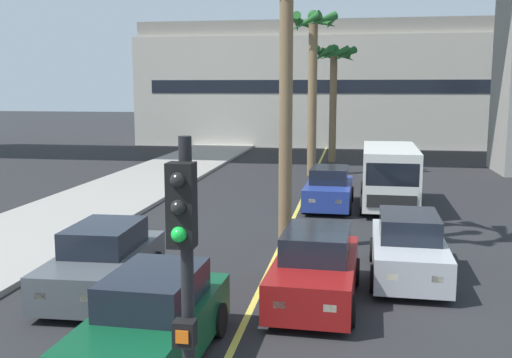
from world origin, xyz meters
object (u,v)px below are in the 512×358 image
(car_queue_second, at_px, (316,269))
(car_queue_fourth, at_px, (329,189))
(palm_tree_far_median, at_px, (334,71))
(palm_tree_near_median, at_px, (313,57))
(car_queue_third, at_px, (408,248))
(delivery_van, at_px, (389,175))
(car_queue_fifth, at_px, (153,322))
(traffic_light_median_near, at_px, (186,299))
(car_queue_front, at_px, (104,262))

(car_queue_second, height_order, car_queue_fourth, same)
(car_queue_second, distance_m, palm_tree_far_median, 25.20)
(car_queue_fourth, relative_size, palm_tree_near_median, 0.49)
(car_queue_third, bearing_deg, car_queue_second, -136.56)
(car_queue_third, bearing_deg, delivery_van, 89.94)
(delivery_van, distance_m, palm_tree_far_median, 14.93)
(car_queue_second, xyz_separation_m, car_queue_fourth, (-0.15, 10.38, 0.00))
(car_queue_third, distance_m, car_queue_fifth, 7.18)
(traffic_light_median_near, bearing_deg, car_queue_front, 119.10)
(traffic_light_median_near, bearing_deg, car_queue_fourth, 88.10)
(palm_tree_near_median, bearing_deg, palm_tree_far_median, 81.89)
(car_queue_fifth, relative_size, delivery_van, 0.78)
(car_queue_front, height_order, traffic_light_median_near, traffic_light_median_near)
(delivery_van, bearing_deg, traffic_light_median_near, -99.03)
(car_queue_third, distance_m, delivery_van, 8.67)
(car_queue_fifth, bearing_deg, delivery_van, 71.67)
(palm_tree_near_median, bearing_deg, traffic_light_median_near, -88.54)
(car_queue_third, xyz_separation_m, palm_tree_far_median, (-2.70, 22.68, 4.92))
(car_queue_fourth, distance_m, palm_tree_near_median, 10.07)
(car_queue_fourth, distance_m, traffic_light_median_near, 18.01)
(delivery_van, bearing_deg, car_queue_third, -90.06)
(car_queue_front, relative_size, car_queue_fifth, 1.00)
(car_queue_fifth, height_order, delivery_van, delivery_van)
(car_queue_fourth, height_order, traffic_light_median_near, traffic_light_median_near)
(car_queue_fifth, distance_m, palm_tree_far_median, 28.62)
(car_queue_fourth, xyz_separation_m, traffic_light_median_near, (-0.59, -17.89, 1.99))
(car_queue_front, xyz_separation_m, car_queue_second, (4.77, 0.26, 0.00))
(car_queue_second, xyz_separation_m, car_queue_fifth, (-2.52, -3.42, 0.00))
(car_queue_fourth, relative_size, delivery_van, 0.78)
(car_queue_fourth, bearing_deg, car_queue_second, -89.19)
(car_queue_fourth, bearing_deg, palm_tree_far_median, 91.64)
(delivery_van, height_order, traffic_light_median_near, traffic_light_median_near)
(car_queue_third, xyz_separation_m, delivery_van, (0.01, 8.65, 0.57))
(car_queue_fifth, bearing_deg, traffic_light_median_near, -66.46)
(car_queue_front, distance_m, car_queue_fifth, 3.88)
(car_queue_front, bearing_deg, car_queue_fifth, -54.52)
(car_queue_second, relative_size, car_queue_fourth, 1.00)
(palm_tree_far_median, bearing_deg, car_queue_third, -83.21)
(car_queue_third, relative_size, palm_tree_near_median, 0.48)
(palm_tree_near_median, bearing_deg, car_queue_second, -85.71)
(car_queue_front, bearing_deg, car_queue_third, 18.32)
(car_queue_second, bearing_deg, palm_tree_far_median, 91.29)
(car_queue_fourth, distance_m, car_queue_fifth, 14.00)
(traffic_light_median_near, bearing_deg, car_queue_fifth, 113.54)
(palm_tree_near_median, bearing_deg, delivery_van, -66.20)
(car_queue_fourth, xyz_separation_m, palm_tree_far_median, (-0.41, 14.33, 4.92))
(car_queue_fifth, height_order, traffic_light_median_near, traffic_light_median_near)
(traffic_light_median_near, distance_m, palm_tree_near_median, 26.49)
(car_queue_front, distance_m, traffic_light_median_near, 8.53)
(car_queue_front, xyz_separation_m, delivery_van, (6.93, 10.94, 0.57))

